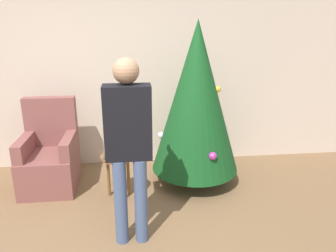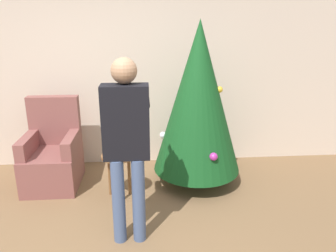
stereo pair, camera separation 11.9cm
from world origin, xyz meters
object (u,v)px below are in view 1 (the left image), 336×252
Objects in this scene: armchair at (50,158)px; person_standing at (128,137)px; christmas_tree at (196,98)px; side_stool at (117,164)px.

person_standing is at bearing -49.58° from armchair.
christmas_tree reaches higher than side_stool.
armchair is at bearing 176.73° from christmas_tree.
side_stool is (0.85, -0.42, 0.08)m from armchair.
christmas_tree is 3.75× the size of side_stool.
armchair is at bearing 153.73° from side_stool.
side_stool is at bearing -161.80° from christmas_tree.
christmas_tree reaches higher than person_standing.
christmas_tree is 1.22m from side_stool.
side_stool is (-0.97, -0.32, -0.67)m from christmas_tree.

